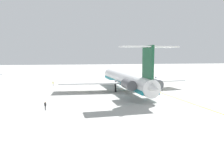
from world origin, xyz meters
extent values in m
plane|color=#ADADA8|center=(0.00, 0.00, 0.00)|extent=(357.10, 357.10, 0.00)
cylinder|color=white|center=(-0.06, 4.06, 3.46)|extent=(39.09, 6.98, 4.15)
cone|color=white|center=(19.34, 5.48, 3.46)|extent=(4.60, 4.29, 3.98)
cone|color=white|center=(-19.45, 2.64, 3.83)|extent=(6.29, 3.96, 3.53)
cube|color=teal|center=(-0.06, 4.06, 2.52)|extent=(38.24, 7.00, 0.91)
cube|color=white|center=(0.02, 14.82, 2.73)|extent=(7.03, 17.48, 0.41)
cube|color=white|center=(1.59, -6.56, 2.73)|extent=(9.44, 18.16, 0.41)
cylinder|color=#515156|center=(-13.66, 6.41, 3.77)|extent=(5.35, 2.78, 2.41)
cube|color=white|center=(-13.61, 5.69, 3.77)|extent=(3.20, 1.55, 0.50)
cylinder|color=#515156|center=(-13.17, -0.24, 3.77)|extent=(5.35, 2.78, 2.41)
cube|color=white|center=(-13.23, 0.48, 3.77)|extent=(3.20, 1.55, 0.50)
cube|color=#195133|center=(-16.87, 2.83, 9.20)|extent=(5.63, 0.82, 7.35)
cube|color=white|center=(-17.54, 6.12, 12.58)|extent=(4.32, 6.32, 0.29)
cube|color=white|center=(-17.05, -0.52, 12.58)|extent=(4.32, 6.32, 0.29)
cylinder|color=black|center=(11.79, 4.93, 1.57)|extent=(0.46, 0.46, 3.15)
cylinder|color=black|center=(-1.59, 7.28, 1.57)|extent=(0.46, 0.46, 3.15)
cylinder|color=black|center=(-1.11, 0.66, 1.57)|extent=(0.46, 0.46, 3.15)
cylinder|color=black|center=(23.79, -15.16, 0.40)|extent=(0.10, 0.10, 0.80)
cylinder|color=black|center=(23.87, -15.04, 0.40)|extent=(0.10, 0.10, 0.80)
cylinder|color=#191E4C|center=(23.83, -15.10, 1.12)|extent=(0.27, 0.27, 0.63)
sphere|color=tan|center=(23.83, -15.10, 1.56)|extent=(0.25, 0.25, 0.25)
cylinder|color=#191E4C|center=(23.74, -15.25, 1.15)|extent=(0.07, 0.07, 0.54)
cylinder|color=#191E4C|center=(23.92, -14.95, 1.15)|extent=(0.07, 0.07, 0.54)
cylinder|color=black|center=(13.53, 26.53, 0.39)|extent=(0.10, 0.10, 0.79)
cylinder|color=black|center=(13.67, 26.50, 0.39)|extent=(0.10, 0.10, 0.79)
cylinder|color=yellow|center=(13.60, 26.51, 1.10)|extent=(0.26, 0.26, 0.62)
sphere|color=#8C6647|center=(13.60, 26.51, 1.53)|extent=(0.25, 0.25, 0.25)
cylinder|color=yellow|center=(13.43, 26.55, 1.13)|extent=(0.07, 0.07, 0.53)
cylinder|color=yellow|center=(13.77, 26.48, 1.13)|extent=(0.07, 0.07, 0.53)
cylinder|color=black|center=(-20.09, 24.89, 0.40)|extent=(0.10, 0.10, 0.80)
cylinder|color=black|center=(-20.02, 24.76, 0.40)|extent=(0.10, 0.10, 0.80)
cylinder|color=#262628|center=(-20.05, 24.83, 1.12)|extent=(0.27, 0.27, 0.64)
sphere|color=#8C6647|center=(-20.05, 24.83, 1.56)|extent=(0.25, 0.25, 0.25)
cylinder|color=#262628|center=(-20.13, 24.99, 1.15)|extent=(0.07, 0.07, 0.54)
cylinder|color=#262628|center=(-19.97, 24.67, 1.15)|extent=(0.07, 0.07, 0.54)
cube|color=gold|center=(-0.06, -4.58, 0.00)|extent=(83.69, 9.20, 0.01)
camera|label=1|loc=(-63.10, 18.98, 10.83)|focal=34.62mm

